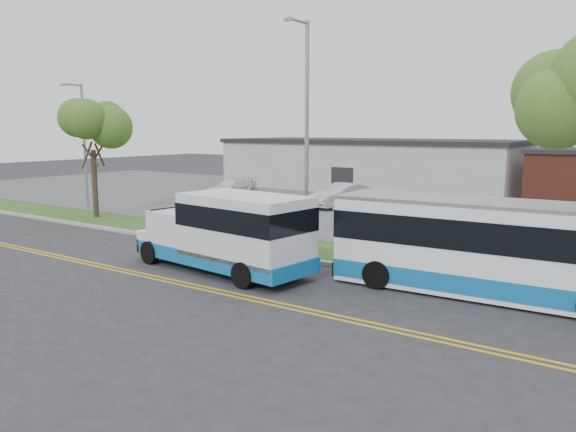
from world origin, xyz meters
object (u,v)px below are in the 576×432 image
Objects in this scene: tree_west at (92,131)px; transit_bus at (507,250)px; pedestrian at (191,210)px; streetlight_far at (83,141)px; shuttle_bus at (231,231)px; streetlight_near at (306,129)px; parked_car_b at (232,188)px; parked_car_a at (342,195)px.

transit_bus is at bearing -6.23° from tree_west.
pedestrian is (-16.89, 3.40, -0.53)m from transit_bus.
tree_west is 8.11m from pedestrian.
streetlight_far is 20.31m from shuttle_bus.
tree_west reaches higher than shuttle_bus.
tree_west is 15.01m from streetlight_near.
parked_car_a is at bearing 1.81° from parked_car_b.
transit_bus is 20.01m from parked_car_a.
shuttle_bus reaches higher than parked_car_a.
parked_car_b is at bearing -68.14° from pedestrian.
streetlight_far reaches higher than tree_west.
parked_car_b is at bearing -167.56° from parked_car_a.
streetlight_far is at bearing 165.21° from shuttle_bus.
parked_car_a is (13.93, 9.57, -3.58)m from streetlight_far.
pedestrian is at bearing -53.66° from parked_car_b.
pedestrian is 13.53m from parked_car_b.
streetlight_far is 28.39m from transit_bus.
streetlight_near is 9.81m from transit_bus.
transit_bus is 2.29× the size of parked_car_a.
tree_west is 0.86× the size of streetlight_far.
shuttle_bus is (14.73, -5.08, -3.56)m from tree_west.
streetlight_far reaches higher than parked_car_a.
transit_bus is at bearing -26.92° from parked_car_b.
streetlight_near is at bearing -51.74° from parked_car_a.
pedestrian is (10.94, -1.42, -3.48)m from streetlight_far.
transit_bus is at bearing -13.55° from streetlight_near.
shuttle_bus is 1.72× the size of parked_car_b.
tree_west reaches higher than transit_bus.
tree_west is 1.44× the size of parked_car_a.
pedestrian reaches higher than parked_car_a.
streetlight_near is at bearing 163.92° from transit_bus.
tree_west is at bearing -28.98° from streetlight_far.
shuttle_bus is 17.55m from parked_car_a.
transit_bus is (9.09, 2.48, -0.04)m from shuttle_bus.
streetlight_far reaches higher than pedestrian.
parked_car_b is at bearing 136.79° from shuttle_bus.
parked_car_a is at bearing -114.55° from pedestrian.
streetlight_near is 1.98× the size of parked_car_a.
transit_bus is 28.21m from parked_car_b.
streetlight_near is 20.30m from parked_car_b.
streetlight_far is 1.75× the size of parked_car_b.
streetlight_near is at bearing -8.05° from streetlight_far.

